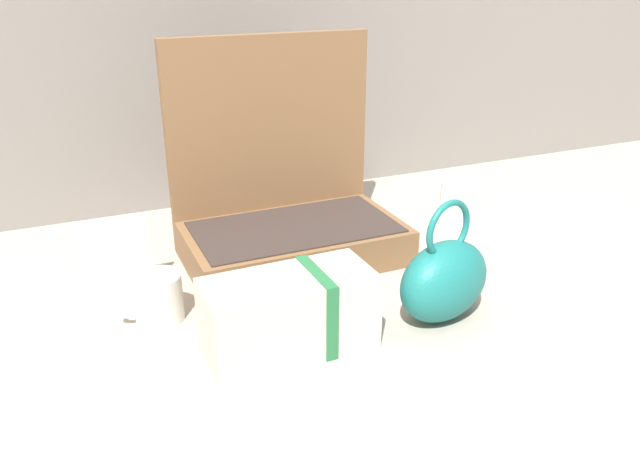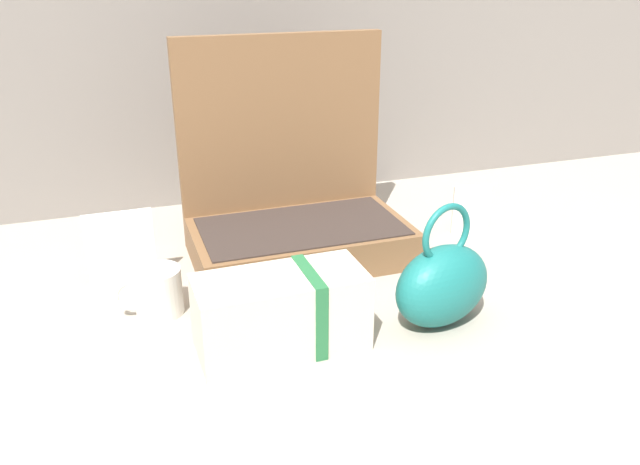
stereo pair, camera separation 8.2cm
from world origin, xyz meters
The scene contains 7 objects.
ground_plane centered at (0.00, 0.00, 0.00)m, with size 6.00×6.00×0.00m, color #9E9384.
open_suitcase centered at (0.03, 0.19, 0.10)m, with size 0.43×0.27×0.44m.
teal_pouch_handbag centered at (0.18, -0.17, 0.07)m, with size 0.20×0.15×0.22m.
cream_toiletry_bag centered at (-0.09, -0.15, 0.06)m, with size 0.27×0.12×0.13m.
coffee_mug centered at (-0.27, 0.02, 0.04)m, with size 0.12×0.08×0.08m.
info_card_left centered at (0.44, 0.16, 0.06)m, with size 0.08×0.01×0.11m, color silver.
poster_card_right centered at (-0.32, 0.15, 0.07)m, with size 0.12×0.01×0.15m, color white.
Camera 2 is at (-0.31, -0.99, 0.57)m, focal length 35.74 mm.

